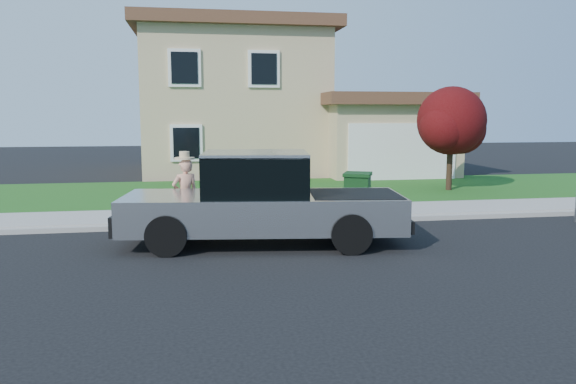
% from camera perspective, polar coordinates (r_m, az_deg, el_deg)
% --- Properties ---
extents(ground, '(80.00, 80.00, 0.00)m').
position_cam_1_polar(ground, '(11.34, 0.59, -6.22)').
color(ground, black).
rests_on(ground, ground).
extents(curb, '(40.00, 0.20, 0.12)m').
position_cam_1_polar(curb, '(14.29, 2.46, -3.01)').
color(curb, gray).
rests_on(curb, ground).
extents(sidewalk, '(40.00, 2.00, 0.15)m').
position_cam_1_polar(sidewalk, '(15.35, 1.60, -2.19)').
color(sidewalk, gray).
rests_on(sidewalk, ground).
extents(lawn, '(40.00, 7.00, 0.10)m').
position_cam_1_polar(lawn, '(19.73, -0.95, 0.00)').
color(lawn, '#1D4112').
rests_on(lawn, ground).
extents(house, '(14.00, 11.30, 6.85)m').
position_cam_1_polar(house, '(27.40, -2.84, 8.75)').
color(house, tan).
rests_on(house, ground).
extents(pickup_truck, '(6.23, 2.77, 1.98)m').
position_cam_1_polar(pickup_truck, '(11.95, -2.67, -0.98)').
color(pickup_truck, black).
rests_on(pickup_truck, ground).
extents(woman, '(0.74, 0.61, 1.91)m').
position_cam_1_polar(woman, '(13.36, -10.39, -0.23)').
color(woman, tan).
rests_on(woman, ground).
extents(ornamental_tree, '(2.65, 2.39, 3.63)m').
position_cam_1_polar(ornamental_tree, '(20.59, 16.33, 6.64)').
color(ornamental_tree, black).
rests_on(ornamental_tree, lawn).
extents(trash_bin, '(0.94, 0.99, 1.12)m').
position_cam_1_polar(trash_bin, '(14.70, 7.06, -0.18)').
color(trash_bin, '#0E3412').
rests_on(trash_bin, sidewalk).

